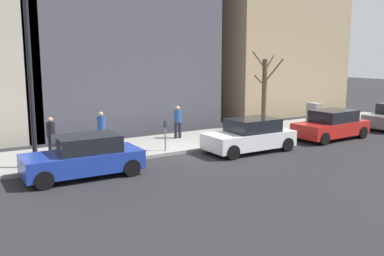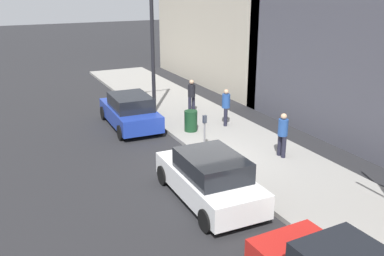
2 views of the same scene
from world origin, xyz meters
The scene contains 13 objects.
ground_plane centered at (0.00, 0.00, 0.00)m, with size 120.00×120.00×0.00m, color #232326.
sidewalk centered at (2.00, 0.00, 0.07)m, with size 4.00×36.00×0.15m, color gray.
parked_car_red centered at (-1.19, -8.14, 0.74)m, with size 2.05×4.26×1.52m.
parked_car_white centered at (-1.21, -2.60, 0.74)m, with size 1.99×4.23×1.52m.
parked_car_blue centered at (-1.14, 5.13, 0.74)m, with size 2.03×4.25×1.52m.
parking_meter centered at (0.45, 0.89, 0.98)m, with size 0.14×0.10×1.35m.
utility_box centered at (1.30, -9.58, 0.85)m, with size 0.83×0.61×1.43m.
streetlamp centered at (0.28, 6.47, 4.02)m, with size 1.97×0.32×6.50m.
bare_tree centered at (2.59, -6.79, 2.28)m, with size 0.94×1.79×4.45m.
trash_bin centered at (0.90, 3.03, 0.60)m, with size 0.56×0.56×0.90m, color #14381E.
pedestrian_near_meter centered at (2.65, -1.04, 1.09)m, with size 0.36×0.40×1.66m.
pedestrian_midblock centered at (2.65, 3.05, 1.09)m, with size 0.36×0.36×1.66m.
pedestrian_far_corner centered at (2.12, 5.46, 1.09)m, with size 0.39×0.36×1.66m.
Camera 1 is at (-16.00, 9.85, 4.41)m, focal length 40.00 mm.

